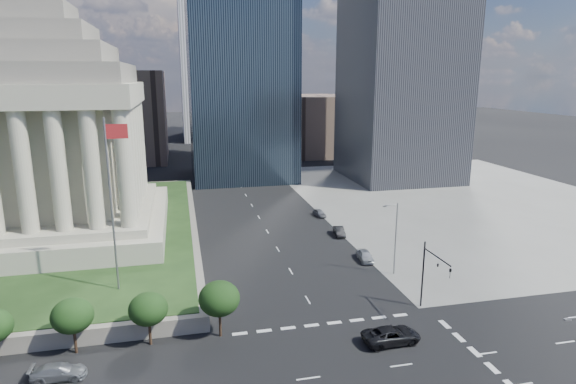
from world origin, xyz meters
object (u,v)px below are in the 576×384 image
object	(u,v)px
street_lamp_north	(395,235)
suv_grey	(59,372)
pickup_truck	(391,335)
parked_sedan_mid	(339,231)
war_memorial	(42,110)
flagpole	(112,196)
parked_sedan_far	(319,213)
traffic_signal_ne	(431,270)
parked_sedan_near	(365,256)

from	to	relation	value
street_lamp_north	suv_grey	world-z (taller)	street_lamp_north
pickup_truck	parked_sedan_mid	xyz separation A→B (m)	(5.77, 33.32, -0.11)
war_memorial	street_lamp_north	size ratio (longest dim) A/B	3.90
war_memorial	street_lamp_north	distance (m)	54.92
war_memorial	flagpole	xyz separation A→B (m)	(12.17, -24.00, -8.29)
parked_sedan_mid	parked_sedan_far	size ratio (longest dim) A/B	1.12
traffic_signal_ne	flagpole	bearing A→B (deg)	163.29
pickup_truck	parked_sedan_near	xyz separation A→B (m)	(5.77, 21.58, -0.06)
street_lamp_north	parked_sedan_mid	world-z (taller)	street_lamp_north
parked_sedan_mid	traffic_signal_ne	bearing A→B (deg)	-80.00
traffic_signal_ne	suv_grey	world-z (taller)	traffic_signal_ne
war_memorial	traffic_signal_ne	distance (m)	60.00
street_lamp_north	suv_grey	bearing A→B (deg)	-158.85
street_lamp_north	parked_sedan_mid	xyz separation A→B (m)	(-1.83, 17.20, -4.94)
war_memorial	traffic_signal_ne	size ratio (longest dim) A/B	4.88
war_memorial	flagpole	world-z (taller)	war_memorial
street_lamp_north	pickup_truck	distance (m)	18.47
flagpole	parked_sedan_far	size ratio (longest dim) A/B	5.15
suv_grey	parked_sedan_far	xyz separation A→B (m)	(37.17, 44.15, -0.03)
parked_sedan_mid	parked_sedan_far	xyz separation A→B (m)	(0.00, 11.86, -0.06)
traffic_signal_ne	parked_sedan_near	bearing A→B (deg)	93.41
war_memorial	suv_grey	xyz separation A→B (m)	(8.33, -38.09, -20.71)
traffic_signal_ne	parked_sedan_near	world-z (taller)	traffic_signal_ne
pickup_truck	parked_sedan_near	bearing A→B (deg)	-17.41
street_lamp_north	pickup_truck	size ratio (longest dim) A/B	1.68
pickup_truck	parked_sedan_far	xyz separation A→B (m)	(5.77, 45.19, -0.17)
suv_grey	parked_sedan_mid	size ratio (longest dim) A/B	1.09
parked_sedan_near	parked_sedan_mid	bearing A→B (deg)	96.24
flagpole	parked_sedan_mid	distance (m)	39.95
street_lamp_north	suv_grey	xyz separation A→B (m)	(-39.00, -15.09, -4.97)
pickup_truck	parked_sedan_near	world-z (taller)	pickup_truck
traffic_signal_ne	parked_sedan_mid	size ratio (longest dim) A/B	1.84
war_memorial	parked_sedan_near	distance (m)	52.95
war_memorial	parked_sedan_far	distance (m)	50.37
flagpole	parked_sedan_near	bearing A→B (deg)	10.97
parked_sedan_mid	parked_sedan_far	bearing A→B (deg)	97.99
parked_sedan_mid	pickup_truck	bearing A→B (deg)	-91.84
street_lamp_north	parked_sedan_far	size ratio (longest dim) A/B	2.57
war_memorial	street_lamp_north	bearing A→B (deg)	-25.92
street_lamp_north	pickup_truck	world-z (taller)	street_lamp_north
flagpole	parked_sedan_near	xyz separation A→B (m)	(33.33, 6.46, -12.35)
pickup_truck	street_lamp_north	bearing A→B (deg)	-27.67
pickup_truck	parked_sedan_far	bearing A→B (deg)	-9.71
parked_sedan_near	parked_sedan_mid	size ratio (longest dim) A/B	1.03
war_memorial	pickup_truck	world-z (taller)	war_memorial
suv_grey	parked_sedan_near	size ratio (longest dim) A/B	1.06
suv_grey	parked_sedan_near	bearing A→B (deg)	-58.67
traffic_signal_ne	parked_sedan_mid	bearing A→B (deg)	92.01
street_lamp_north	parked_sedan_near	size ratio (longest dim) A/B	2.22
pickup_truck	parked_sedan_far	size ratio (longest dim) A/B	1.53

